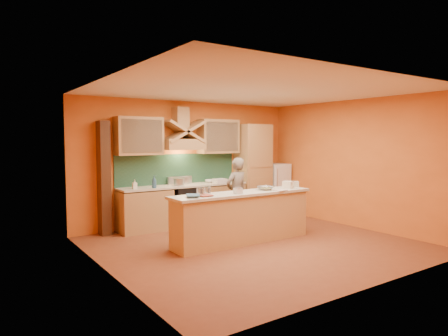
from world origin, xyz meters
TOP-DOWN VIEW (x-y plane):
  - floor at (0.00, 0.00)m, footprint 5.50×5.00m
  - ceiling at (0.00, 0.00)m, footprint 5.50×5.00m
  - wall_back at (0.00, 2.50)m, footprint 5.50×0.02m
  - wall_front at (0.00, -2.50)m, footprint 5.50×0.02m
  - wall_left at (-2.75, 0.00)m, footprint 0.02×5.00m
  - wall_right at (2.75, 0.00)m, footprint 0.02×5.00m
  - base_cabinet_left at (-1.25, 2.20)m, footprint 1.10×0.60m
  - base_cabinet_right at (0.65, 2.20)m, footprint 1.10×0.60m
  - counter_top at (-0.30, 2.20)m, footprint 3.00×0.62m
  - stove at (-0.30, 2.20)m, footprint 0.60×0.58m
  - backsplash at (-0.30, 2.48)m, footprint 3.00×0.03m
  - range_hood at (-0.30, 2.25)m, footprint 0.92×0.50m
  - hood_chimney at (-0.30, 2.35)m, footprint 0.30×0.30m
  - upper_cabinet_left at (-1.30, 2.33)m, footprint 1.00×0.35m
  - upper_cabinet_right at (0.70, 2.33)m, footprint 1.00×0.35m
  - pantry_column at (1.65, 2.20)m, footprint 0.80×0.60m
  - fridge at (2.40, 2.20)m, footprint 0.58×0.60m
  - trim_column_left at (-2.05, 2.35)m, footprint 0.20×0.30m
  - island_body at (-0.10, 0.30)m, footprint 2.80×0.55m
  - island_top at (-0.10, 0.30)m, footprint 2.90×0.62m
  - person at (0.53, 1.36)m, footprint 0.60×0.44m
  - pot_large at (-0.48, 2.11)m, footprint 0.29×0.29m
  - pot_small at (-0.20, 2.36)m, footprint 0.26×0.26m
  - soap_bottle_a at (-1.48, 2.14)m, footprint 0.09×0.09m
  - soap_bottle_b at (-1.11, 2.02)m, footprint 0.14×0.14m
  - bowl_back at (0.40, 2.25)m, footprint 0.28×0.28m
  - dish_rack at (0.53, 2.00)m, footprint 0.29×0.22m
  - book_lower at (-1.06, 0.27)m, footprint 0.24×0.31m
  - book_upper at (-1.29, 0.30)m, footprint 0.33×0.37m
  - jar_large at (-1.01, 0.30)m, footprint 0.15×0.15m
  - jar_small at (-0.84, 0.35)m, footprint 0.12×0.12m
  - kitchen_scale at (-0.32, 0.15)m, footprint 0.14×0.14m
  - mixing_bowl at (0.46, 0.31)m, footprint 0.33×0.33m
  - cloth at (0.64, 0.07)m, footprint 0.26×0.22m
  - grocery_bag_a at (1.01, 0.26)m, footprint 0.28×0.26m
  - grocery_bag_b at (1.28, 0.37)m, footprint 0.24×0.23m

SIDE VIEW (x-z plane):
  - floor at x=0.00m, z-range -0.01..0.01m
  - base_cabinet_left at x=-1.25m, z-range 0.00..0.86m
  - base_cabinet_right at x=0.65m, z-range 0.00..0.86m
  - island_body at x=-0.10m, z-range 0.00..0.88m
  - stove at x=-0.30m, z-range 0.00..0.90m
  - fridge at x=2.40m, z-range 0.00..1.30m
  - person at x=0.53m, z-range 0.00..1.53m
  - counter_top at x=-0.30m, z-range 0.88..0.92m
  - island_top at x=-0.10m, z-range 0.90..0.95m
  - cloth at x=0.64m, z-range 0.94..0.96m
  - bowl_back at x=0.40m, z-range 0.92..0.99m
  - book_lower at x=-1.06m, z-range 0.94..0.97m
  - dish_rack at x=0.53m, z-range 0.92..1.02m
  - pot_small at x=-0.20m, z-range 0.90..1.05m
  - book_upper at x=-1.29m, z-range 0.97..0.99m
  - mixing_bowl at x=0.46m, z-range 0.94..1.02m
  - pot_large at x=-0.48m, z-range 0.90..1.07m
  - kitchen_scale at x=-0.32m, z-range 0.95..1.05m
  - grocery_bag_b at x=1.28m, z-range 0.94..1.06m
  - soap_bottle_a at x=-1.48m, z-range 0.92..1.11m
  - grocery_bag_a at x=1.01m, z-range 0.95..1.09m
  - jar_large at x=-1.01m, z-range 0.94..1.09m
  - jar_small at x=-0.84m, z-range 0.94..1.09m
  - soap_bottle_b at x=-1.11m, z-range 0.92..1.18m
  - pantry_column at x=1.65m, z-range 0.00..2.30m
  - trim_column_left at x=-2.05m, z-range 0.00..2.30m
  - backsplash at x=-0.30m, z-range 0.90..1.60m
  - wall_back at x=0.00m, z-range 0.00..2.80m
  - wall_front at x=0.00m, z-range 0.00..2.80m
  - wall_left at x=-2.75m, z-range 0.00..2.80m
  - wall_right at x=2.75m, z-range 0.00..2.80m
  - range_hood at x=-0.30m, z-range 1.70..1.94m
  - upper_cabinet_left at x=-1.30m, z-range 1.60..2.40m
  - upper_cabinet_right at x=0.70m, z-range 1.60..2.40m
  - hood_chimney at x=-0.30m, z-range 2.15..2.65m
  - ceiling at x=0.00m, z-range 2.79..2.80m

